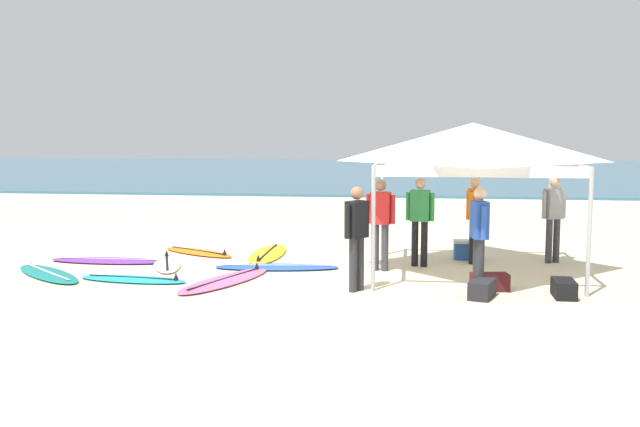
% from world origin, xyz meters
% --- Properties ---
extents(ground_plane, '(80.00, 80.00, 0.00)m').
position_xyz_m(ground_plane, '(0.00, 0.00, 0.00)').
color(ground_plane, beige).
extents(sea, '(80.00, 36.00, 0.10)m').
position_xyz_m(sea, '(0.00, 33.79, 0.05)').
color(sea, '#386B84').
rests_on(sea, ground).
extents(canopy_tent, '(3.50, 3.50, 2.75)m').
position_xyz_m(canopy_tent, '(3.02, 0.87, 2.39)').
color(canopy_tent, '#B7B7BC').
rests_on(canopy_tent, ground).
extents(surfboard_purple, '(2.38, 0.64, 0.19)m').
position_xyz_m(surfboard_purple, '(-4.04, 1.08, 0.04)').
color(surfboard_purple, purple).
rests_on(surfboard_purple, ground).
extents(surfboard_yellow, '(0.70, 2.47, 0.19)m').
position_xyz_m(surfboard_yellow, '(-1.04, 2.26, 0.04)').
color(surfboard_yellow, yellow).
rests_on(surfboard_yellow, ground).
extents(surfboard_orange, '(1.94, 1.45, 0.19)m').
position_xyz_m(surfboard_orange, '(-2.54, 2.27, 0.04)').
color(surfboard_orange, orange).
rests_on(surfboard_orange, ground).
extents(surfboard_cyan, '(2.04, 0.76, 0.19)m').
position_xyz_m(surfboard_cyan, '(-2.84, -0.61, 0.04)').
color(surfboard_cyan, '#23B2CC').
rests_on(surfboard_cyan, ground).
extents(surfboard_pink, '(1.49, 2.55, 0.19)m').
position_xyz_m(surfboard_pink, '(-1.23, -0.49, 0.04)').
color(surfboard_pink, pink).
rests_on(surfboard_pink, ground).
extents(surfboard_white, '(1.11, 1.92, 0.19)m').
position_xyz_m(surfboard_white, '(-2.74, 0.85, 0.04)').
color(surfboard_white, white).
rests_on(surfboard_white, ground).
extents(surfboard_teal, '(2.11, 1.96, 0.19)m').
position_xyz_m(surfboard_teal, '(-4.56, -0.34, 0.04)').
color(surfboard_teal, '#19847F').
rests_on(surfboard_teal, ground).
extents(surfboard_blue, '(2.41, 0.89, 0.19)m').
position_xyz_m(surfboard_blue, '(-0.56, 0.84, 0.04)').
color(surfboard_blue, blue).
rests_on(surfboard_blue, ground).
extents(person_grey, '(0.50, 0.36, 1.71)m').
position_xyz_m(person_grey, '(4.73, 2.17, 0.99)').
color(person_grey, '#383842').
rests_on(person_grey, ground).
extents(person_red, '(0.54, 0.28, 1.71)m').
position_xyz_m(person_red, '(1.38, 0.91, 0.99)').
color(person_red, '#383842').
rests_on(person_red, ground).
extents(person_orange, '(0.34, 0.51, 1.71)m').
position_xyz_m(person_orange, '(3.17, 1.90, 0.99)').
color(person_orange, black).
rests_on(person_orange, ground).
extents(person_blue, '(0.29, 0.54, 1.71)m').
position_xyz_m(person_blue, '(3.04, -0.70, 0.99)').
color(person_blue, '#2D2D33').
rests_on(person_blue, ground).
extents(person_black, '(0.39, 0.46, 1.71)m').
position_xyz_m(person_black, '(1.07, -0.88, 0.99)').
color(person_black, '#2D2D33').
rests_on(person_black, ground).
extents(person_green, '(0.54, 0.28, 1.71)m').
position_xyz_m(person_green, '(2.11, 1.44, 0.99)').
color(person_green, black).
rests_on(person_green, ground).
extents(gear_bag_near_tent, '(0.33, 0.61, 0.28)m').
position_xyz_m(gear_bag_near_tent, '(4.34, -0.92, 0.14)').
color(gear_bag_near_tent, black).
rests_on(gear_bag_near_tent, ground).
extents(gear_bag_by_pole, '(0.49, 0.67, 0.28)m').
position_xyz_m(gear_bag_by_pole, '(3.06, -1.13, 0.14)').
color(gear_bag_by_pole, '#232328').
rests_on(gear_bag_by_pole, ground).
extents(gear_bag_on_sand, '(0.64, 0.41, 0.28)m').
position_xyz_m(gear_bag_on_sand, '(3.24, -0.56, 0.14)').
color(gear_bag_on_sand, '#4C1919').
rests_on(gear_bag_on_sand, ground).
extents(cooler_box, '(0.50, 0.36, 0.39)m').
position_xyz_m(cooler_box, '(3.05, 2.34, 0.20)').
color(cooler_box, '#2D60B7').
rests_on(cooler_box, ground).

